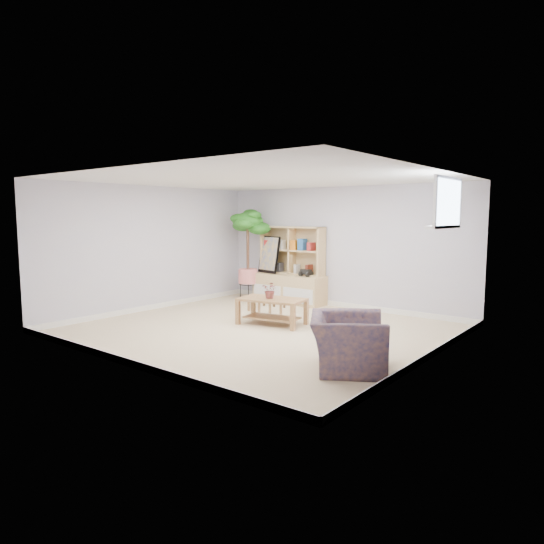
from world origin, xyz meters
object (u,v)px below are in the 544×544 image
Objects in this scene: storage_unit at (289,265)px; floor_tree at (248,255)px; armchair at (347,338)px; coffee_table at (272,311)px.

floor_tree is at bearing -164.61° from storage_unit.
armchair is at bearing -44.75° from storage_unit.
armchair is (3.18, -3.15, -0.43)m from storage_unit.
storage_unit is at bearing 15.39° from floor_tree.
storage_unit is 0.98m from floor_tree.
storage_unit reaches higher than coffee_table.
floor_tree is at bearing 129.60° from coffee_table.
armchair is (4.10, -2.89, -0.62)m from floor_tree.
storage_unit is 1.61× the size of armchair.
coffee_table is at bearing 27.41° from armchair.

